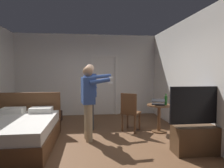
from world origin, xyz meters
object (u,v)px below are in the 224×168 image
at_px(bottle_on_table, 166,100).
at_px(suitcase_dark, 48,119).
at_px(suitcase_small, 53,116).
at_px(side_table, 159,114).
at_px(wooden_chair, 130,110).
at_px(person_striped_shirt, 90,92).
at_px(laptop, 158,103).
at_px(person_blue_shirt, 88,98).
at_px(tv_flatscreen, 200,133).
at_px(bed, 18,132).

height_order(bottle_on_table, suitcase_dark, bottle_on_table).
distance_m(suitcase_dark, suitcase_small, 0.58).
bearing_deg(side_table, wooden_chair, 170.90).
height_order(person_striped_shirt, suitcase_small, person_striped_shirt).
distance_m(laptop, person_blue_shirt, 1.78).
bearing_deg(suitcase_small, person_blue_shirt, -46.84).
distance_m(person_striped_shirt, suitcase_small, 1.66).
bearing_deg(laptop, tv_flatscreen, -75.05).
relative_size(laptop, suitcase_small, 0.91).
distance_m(person_blue_shirt, person_striped_shirt, 0.90).
bearing_deg(side_table, suitcase_small, 154.23).
relative_size(side_table, person_striped_shirt, 0.41).
xyz_separation_m(side_table, suitcase_small, (-2.87, 1.39, -0.31)).
xyz_separation_m(tv_flatscreen, side_table, (-0.30, 1.33, 0.09)).
xyz_separation_m(bottle_on_table, suitcase_dark, (-3.05, 0.90, -0.60)).
height_order(bottle_on_table, wooden_chair, wooden_chair).
relative_size(bed, person_striped_shirt, 1.14).
bearing_deg(bottle_on_table, wooden_chair, 167.25).
bearing_deg(wooden_chair, side_table, -9.10).
relative_size(side_table, wooden_chair, 0.71).
bearing_deg(tv_flatscreen, person_blue_shirt, 155.53).
height_order(person_blue_shirt, suitcase_dark, person_blue_shirt).
bearing_deg(bottle_on_table, tv_flatscreen, -82.69).
bearing_deg(bottle_on_table, person_blue_shirt, -171.09).
bearing_deg(side_table, bottle_on_table, -29.74).
height_order(wooden_chair, suitcase_small, wooden_chair).
distance_m(tv_flatscreen, laptop, 1.38).
xyz_separation_m(side_table, wooden_chair, (-0.73, 0.12, 0.07)).
relative_size(wooden_chair, person_blue_shirt, 0.60).
height_order(side_table, suitcase_small, side_table).
bearing_deg(bottle_on_table, side_table, 150.26).
xyz_separation_m(laptop, bottle_on_table, (0.18, -0.04, 0.07)).
height_order(wooden_chair, suitcase_dark, wooden_chair).
height_order(bed, person_blue_shirt, person_blue_shirt).
distance_m(wooden_chair, person_blue_shirt, 1.23).
relative_size(bottle_on_table, person_striped_shirt, 0.16).
relative_size(bed, suitcase_dark, 3.50).
relative_size(bottle_on_table, person_blue_shirt, 0.17).
bearing_deg(bottle_on_table, suitcase_dark, 163.64).
relative_size(side_table, person_blue_shirt, 0.42).
bearing_deg(laptop, side_table, 43.25).
relative_size(person_blue_shirt, suitcase_dark, 2.94).
height_order(tv_flatscreen, suitcase_small, tv_flatscreen).
distance_m(side_table, person_striped_shirt, 1.88).
height_order(bed, bottle_on_table, bed).
xyz_separation_m(tv_flatscreen, bottle_on_table, (-0.16, 1.25, 0.44)).
distance_m(person_striped_shirt, suitcase_dark, 1.45).
xyz_separation_m(bed, person_striped_shirt, (1.49, 1.10, 0.69)).
relative_size(bed, laptop, 4.76).
bearing_deg(person_striped_shirt, suitcase_small, 142.66).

